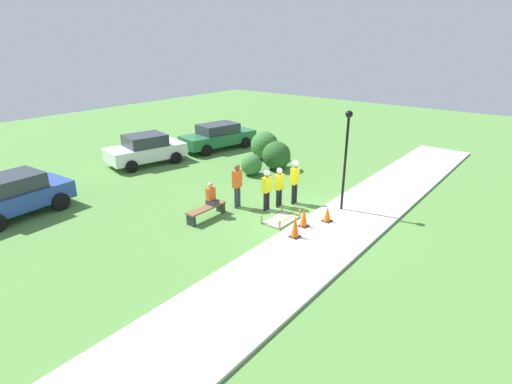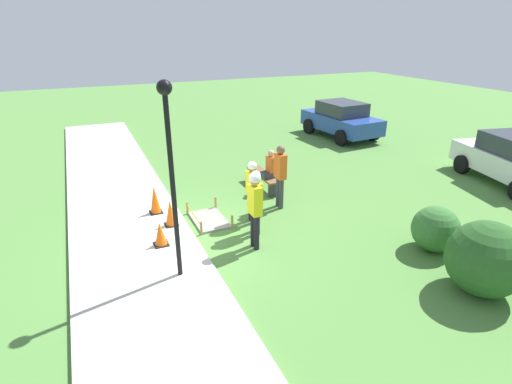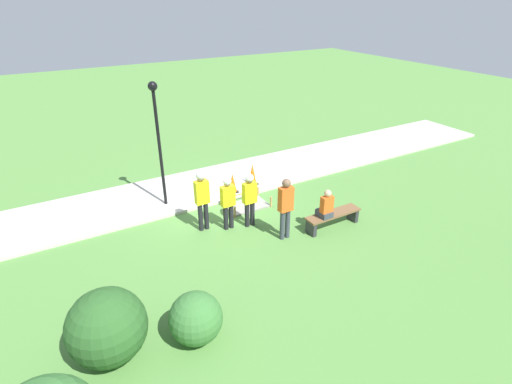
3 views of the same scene
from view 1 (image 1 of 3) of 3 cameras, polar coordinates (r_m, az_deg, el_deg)
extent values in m
plane|color=#51843D|center=(15.81, 7.25, -3.67)|extent=(60.00, 60.00, 0.00)
cube|color=#BCB7AD|center=(15.18, 11.93, -4.88)|extent=(28.00, 2.90, 0.10)
cube|color=gray|center=(15.44, 3.56, -4.05)|extent=(1.34, 0.84, 0.06)
cube|color=tan|center=(14.66, 3.40, -4.80)|extent=(0.05, 0.05, 0.38)
cube|color=tan|center=(15.67, 6.24, -3.11)|extent=(0.05, 0.05, 0.38)
cube|color=tan|center=(15.10, 0.79, -3.94)|extent=(0.05, 0.05, 0.38)
cube|color=tan|center=(16.09, 3.73, -2.35)|extent=(0.05, 0.05, 0.38)
cube|color=yellow|center=(15.12, 4.88, -3.60)|extent=(1.34, 0.00, 0.04)
cube|color=black|center=(14.09, 5.56, -6.33)|extent=(0.34, 0.34, 0.02)
cone|color=orange|center=(13.91, 5.62, -4.88)|extent=(0.29, 0.29, 0.77)
cube|color=black|center=(14.90, 6.81, -4.80)|extent=(0.34, 0.34, 0.02)
cone|color=orange|center=(14.75, 6.87, -3.58)|extent=(0.29, 0.29, 0.67)
cube|color=black|center=(15.42, 10.09, -4.05)|extent=(0.34, 0.34, 0.02)
cone|color=orange|center=(15.30, 10.16, -3.05)|extent=(0.29, 0.29, 0.57)
cube|color=#2D2D33|center=(15.17, -9.25, -4.02)|extent=(0.12, 0.40, 0.42)
cube|color=#2D2D33|center=(16.19, -5.07, -2.16)|extent=(0.12, 0.40, 0.42)
cube|color=brown|center=(15.57, -7.13, -2.25)|extent=(1.81, 0.44, 0.06)
cube|color=#383D47|center=(15.75, -6.23, -1.46)|extent=(0.34, 0.44, 0.18)
cube|color=#E55B1E|center=(15.68, -6.49, -0.24)|extent=(0.36, 0.20, 0.50)
sphere|color=tan|center=(15.56, -6.55, 0.98)|extent=(0.21, 0.21, 0.21)
cylinder|color=black|center=(16.17, 1.31, -1.38)|extent=(0.14, 0.14, 0.80)
cylinder|color=black|center=(16.30, 1.69, -1.19)|extent=(0.14, 0.14, 0.80)
cube|color=yellow|center=(15.98, 1.53, 1.08)|extent=(0.40, 0.22, 0.63)
sphere|color=brown|center=(15.84, 1.54, 2.52)|extent=(0.22, 0.22, 0.22)
sphere|color=white|center=(15.82, 1.54, 2.72)|extent=(0.25, 0.25, 0.25)
cylinder|color=black|center=(16.54, 3.12, -0.90)|extent=(0.14, 0.14, 0.78)
cylinder|color=black|center=(16.68, 3.48, -0.72)|extent=(0.14, 0.14, 0.78)
cube|color=yellow|center=(16.36, 3.35, 1.47)|extent=(0.40, 0.22, 0.62)
sphere|color=#A37A5B|center=(16.23, 3.38, 2.85)|extent=(0.21, 0.21, 0.21)
sphere|color=white|center=(16.21, 3.38, 3.04)|extent=(0.24, 0.24, 0.24)
cylinder|color=black|center=(16.87, 5.32, -0.32)|extent=(0.14, 0.14, 0.89)
cylinder|color=black|center=(17.01, 5.66, -0.15)|extent=(0.14, 0.14, 0.89)
cube|color=yellow|center=(16.67, 5.59, 2.32)|extent=(0.40, 0.22, 0.71)
sphere|color=#A37A5B|center=(16.52, 5.64, 3.87)|extent=(0.24, 0.24, 0.24)
sphere|color=white|center=(16.50, 5.65, 4.09)|extent=(0.28, 0.28, 0.28)
cylinder|color=#383D47|center=(16.42, -2.88, -0.84)|extent=(0.14, 0.14, 0.91)
cylinder|color=#383D47|center=(16.54, -2.47, -0.65)|extent=(0.14, 0.14, 0.91)
cube|color=#E55B1E|center=(16.19, -2.72, 1.93)|extent=(0.40, 0.22, 0.72)
sphere|color=brown|center=(16.04, -2.75, 3.56)|extent=(0.25, 0.25, 0.25)
cylinder|color=black|center=(15.97, 12.58, 3.81)|extent=(0.10, 0.10, 3.75)
sphere|color=black|center=(15.51, 13.16, 10.78)|extent=(0.28, 0.28, 0.28)
cube|color=white|center=(23.11, -15.42, 5.56)|extent=(4.49, 2.80, 0.72)
cube|color=#2D333D|center=(22.95, -15.58, 7.15)|extent=(2.40, 2.12, 0.61)
cylinder|color=black|center=(24.57, -13.54, 5.76)|extent=(0.69, 0.38, 0.65)
cylinder|color=black|center=(22.88, -11.39, 4.82)|extent=(0.69, 0.38, 0.65)
cylinder|color=black|center=(23.63, -19.16, 4.57)|extent=(0.69, 0.38, 0.65)
cylinder|color=black|center=(21.87, -17.35, 3.51)|extent=(0.69, 0.38, 0.65)
cube|color=#28479E|center=(18.33, -31.11, -0.75)|extent=(4.13, 2.14, 0.71)
cube|color=#2D333D|center=(18.13, -31.50, 1.17)|extent=(2.11, 1.78, 0.60)
cylinder|color=black|center=(19.72, -28.90, -0.02)|extent=(0.73, 0.29, 0.71)
cylinder|color=black|center=(18.13, -26.16, -1.24)|extent=(0.73, 0.29, 0.71)
cube|color=#236B3D|center=(25.52, -5.40, 7.65)|extent=(5.05, 2.68, 0.68)
cube|color=#2D333D|center=(25.38, -5.45, 9.03)|extent=(2.66, 2.00, 0.58)
cylinder|color=black|center=(27.14, -3.87, 7.76)|extent=(0.72, 0.37, 0.68)
cylinder|color=black|center=(25.76, -1.51, 7.08)|extent=(0.72, 0.37, 0.68)
cylinder|color=black|center=(25.54, -9.28, 6.69)|extent=(0.72, 0.37, 0.68)
cylinder|color=black|center=(24.08, -7.07, 5.93)|extent=(0.72, 0.37, 0.68)
sphere|color=#387033|center=(20.42, -0.66, 3.92)|extent=(1.09, 1.09, 1.09)
sphere|color=#387033|center=(23.22, 1.24, 6.69)|extent=(1.60, 1.60, 1.60)
sphere|color=#285623|center=(21.34, 2.94, 5.23)|extent=(1.51, 1.51, 1.51)
camera|label=2|loc=(21.62, 25.65, 14.77)|focal=28.00mm
camera|label=3|loc=(24.89, -8.71, 20.47)|focal=28.00mm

